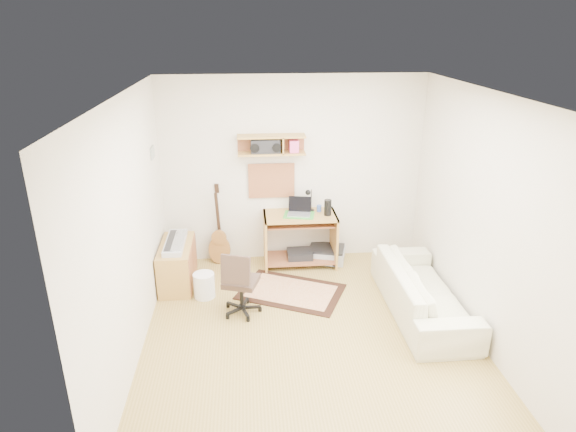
{
  "coord_description": "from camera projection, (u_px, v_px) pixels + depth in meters",
  "views": [
    {
      "loc": [
        -0.64,
        -4.6,
        3.22
      ],
      "look_at": [
        -0.15,
        1.05,
        1.0
      ],
      "focal_mm": 31.02,
      "sensor_mm": 36.0,
      "label": 1
    }
  ],
  "objects": [
    {
      "name": "speaker",
      "position": [
        328.0,
        208.0,
        6.77
      ],
      "size": [
        0.1,
        0.1,
        0.22
      ],
      "primitive_type": "cylinder",
      "color": "black",
      "rests_on": "desk"
    },
    {
      "name": "desk_lamp",
      "position": [
        311.0,
        200.0,
        6.91
      ],
      "size": [
        0.11,
        0.11,
        0.32
      ],
      "primitive_type": null,
      "color": "black",
      "rests_on": "desk"
    },
    {
      "name": "left_wall",
      "position": [
        129.0,
        232.0,
        4.88
      ],
      "size": [
        0.01,
        4.0,
        2.6
      ],
      "primitive_type": "cube",
      "color": "beige",
      "rests_on": "ground"
    },
    {
      "name": "right_wall",
      "position": [
        484.0,
        220.0,
        5.17
      ],
      "size": [
        0.01,
        4.0,
        2.6
      ],
      "primitive_type": "cube",
      "color": "beige",
      "rests_on": "ground"
    },
    {
      "name": "desk",
      "position": [
        300.0,
        240.0,
        6.97
      ],
      "size": [
        1.0,
        0.55,
        0.75
      ],
      "primitive_type": null,
      "color": "#B98A41",
      "rests_on": "floor"
    },
    {
      "name": "wall_shelf",
      "position": [
        271.0,
        145.0,
        6.59
      ],
      "size": [
        0.9,
        0.25,
        0.26
      ],
      "primitive_type": "cube",
      "color": "#B98A41",
      "rests_on": "back_wall"
    },
    {
      "name": "sofa",
      "position": [
        424.0,
        283.0,
        5.8
      ],
      "size": [
        0.56,
        1.92,
        0.75
      ],
      "primitive_type": "imported",
      "rotation": [
        0.0,
        0.0,
        1.57
      ],
      "color": "beige",
      "rests_on": "floor"
    },
    {
      "name": "floor",
      "position": [
        310.0,
        334.0,
        5.5
      ],
      "size": [
        3.6,
        4.0,
        0.01
      ],
      "primitive_type": "cube",
      "color": "#A68945",
      "rests_on": "ground"
    },
    {
      "name": "rug",
      "position": [
        291.0,
        292.0,
        6.35
      ],
      "size": [
        1.49,
        1.29,
        0.02
      ],
      "primitive_type": "cube",
      "rotation": [
        0.0,
        0.0,
        -0.43
      ],
      "color": "beige",
      "rests_on": "floor"
    },
    {
      "name": "task_chair",
      "position": [
        241.0,
        281.0,
        5.76
      ],
      "size": [
        0.53,
        0.53,
        0.83
      ],
      "primitive_type": null,
      "rotation": [
        0.0,
        0.0,
        -0.31
      ],
      "color": "#3B2B23",
      "rests_on": "floor"
    },
    {
      "name": "cabinet",
      "position": [
        177.0,
        264.0,
        6.48
      ],
      "size": [
        0.4,
        0.9,
        0.55
      ],
      "primitive_type": "cube",
      "color": "#B98A41",
      "rests_on": "floor"
    },
    {
      "name": "ceiling",
      "position": [
        314.0,
        94.0,
        4.55
      ],
      "size": [
        3.6,
        4.0,
        0.01
      ],
      "primitive_type": "cube",
      "color": "white",
      "rests_on": "ground"
    },
    {
      "name": "printer",
      "position": [
        327.0,
        255.0,
        7.18
      ],
      "size": [
        0.59,
        0.52,
        0.19
      ],
      "primitive_type": "cube",
      "rotation": [
        0.0,
        0.0,
        -0.27
      ],
      "color": "#A5A8AA",
      "rests_on": "floor"
    },
    {
      "name": "boombox",
      "position": [
        265.0,
        146.0,
        6.59
      ],
      "size": [
        0.39,
        0.18,
        0.2
      ],
      "primitive_type": "cube",
      "color": "black",
      "rests_on": "wall_shelf"
    },
    {
      "name": "guitar",
      "position": [
        218.0,
        225.0,
        6.93
      ],
      "size": [
        0.33,
        0.24,
        1.15
      ],
      "primitive_type": null,
      "rotation": [
        0.0,
        0.0,
        -0.16
      ],
      "color": "olive",
      "rests_on": "floor"
    },
    {
      "name": "waste_basket",
      "position": [
        204.0,
        285.0,
        6.19
      ],
      "size": [
        0.32,
        0.32,
        0.32
      ],
      "primitive_type": "cylinder",
      "rotation": [
        0.0,
        0.0,
        0.23
      ],
      "color": "white",
      "rests_on": "floor"
    },
    {
      "name": "wall_photo",
      "position": [
        152.0,
        153.0,
        6.12
      ],
      "size": [
        0.02,
        0.2,
        0.15
      ],
      "primitive_type": "cube",
      "color": "#4C8CBF",
      "rests_on": "left_wall"
    },
    {
      "name": "cork_board",
      "position": [
        271.0,
        181.0,
        6.88
      ],
      "size": [
        0.64,
        0.03,
        0.49
      ],
      "primitive_type": "cube",
      "color": "tan",
      "rests_on": "back_wall"
    },
    {
      "name": "laptop",
      "position": [
        299.0,
        207.0,
        6.77
      ],
      "size": [
        0.37,
        0.37,
        0.24
      ],
      "primitive_type": null,
      "rotation": [
        0.0,
        0.0,
        -0.2
      ],
      "color": "silver",
      "rests_on": "desk"
    },
    {
      "name": "music_keyboard",
      "position": [
        175.0,
        243.0,
        6.37
      ],
      "size": [
        0.23,
        0.75,
        0.07
      ],
      "primitive_type": "cube",
      "color": "#B2B5BA",
      "rests_on": "cabinet"
    },
    {
      "name": "back_wall",
      "position": [
        293.0,
        171.0,
        6.88
      ],
      "size": [
        3.6,
        0.01,
        2.6
      ],
      "primitive_type": "cube",
      "color": "beige",
      "rests_on": "ground"
    },
    {
      "name": "pencil_cup",
      "position": [
        319.0,
        208.0,
        6.93
      ],
      "size": [
        0.06,
        0.06,
        0.09
      ],
      "primitive_type": "cylinder",
      "color": "#3853A8",
      "rests_on": "desk"
    }
  ]
}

